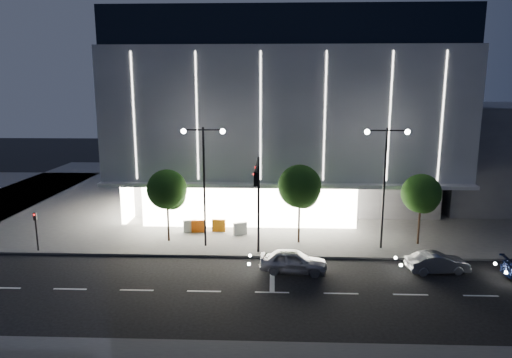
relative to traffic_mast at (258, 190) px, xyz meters
The scene contains 17 objects.
ground 6.12m from the traffic_mast, 106.66° to the right, with size 160.00×160.00×0.00m, color black.
sidewalk_museum 21.62m from the traffic_mast, 79.04° to the left, with size 70.00×40.00×0.15m, color #474747.
museum 19.54m from the traffic_mast, 84.04° to the left, with size 30.00×25.80×18.00m.
annex_building 32.43m from the traffic_mast, 39.57° to the left, with size 16.00×20.00×10.00m, color #4C4C51.
traffic_mast is the anchor object (origin of this frame).
street_lamp_west 4.89m from the traffic_mast, 146.35° to the left, with size 3.16×0.36×9.00m.
street_lamp_east 9.43m from the traffic_mast, 16.48° to the left, with size 3.16×0.36×9.00m.
ped_signal_far 16.35m from the traffic_mast, behind, with size 0.22×0.24×3.00m.
tree_left 7.95m from the traffic_mast, 152.16° to the left, with size 3.02×3.02×5.72m.
tree_mid 4.82m from the traffic_mast, 50.58° to the left, with size 3.25×3.25×6.15m.
tree_right 12.63m from the traffic_mast, 17.02° to the left, with size 2.91×2.91×5.51m.
car_lead 5.20m from the traffic_mast, 36.76° to the right, with size 1.75×4.36×1.49m, color #A5A7AD.
car_second 12.53m from the traffic_mast, ahead, with size 1.38×3.96×1.30m, color gray.
barrier_a 8.26m from the traffic_mast, 119.13° to the left, with size 1.10×0.25×1.00m, color #C3690A.
barrier_b 9.30m from the traffic_mast, 134.31° to the left, with size 1.10×0.25×1.00m, color silver.
barrier_c 8.87m from the traffic_mast, 130.99° to the left, with size 1.10×0.25×1.00m, color #F65A0D.
barrier_d 7.08m from the traffic_mast, 106.63° to the left, with size 1.10×0.25×1.00m, color silver.
Camera 1 is at (1.99, -26.32, 11.72)m, focal length 32.00 mm.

